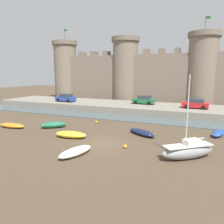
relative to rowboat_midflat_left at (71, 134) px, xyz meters
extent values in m
plane|color=#4C3D2D|center=(4.00, -0.49, -0.38)|extent=(160.00, 160.00, 0.00)
cube|color=#47565B|center=(4.00, 12.01, -0.33)|extent=(80.00, 4.50, 0.10)
cube|color=gray|center=(4.00, 19.26, 0.23)|extent=(62.18, 10.00, 1.22)
cube|color=#7A6B5B|center=(4.00, 29.81, 5.13)|extent=(50.18, 2.80, 11.02)
cylinder|color=#7A6B5B|center=(-21.09, 29.81, 6.63)|extent=(5.75, 5.75, 14.02)
cylinder|color=#706254|center=(-21.09, 29.81, 14.14)|extent=(6.44, 6.44, 1.00)
cylinder|color=#4C4742|center=(-21.09, 29.81, 16.14)|extent=(0.10, 0.10, 3.00)
cube|color=#19591E|center=(-20.64, 29.81, 17.34)|extent=(0.80, 0.04, 0.50)
cylinder|color=#7A6B5B|center=(-4.36, 29.81, 6.63)|extent=(5.75, 5.75, 14.02)
cylinder|color=#706254|center=(-4.36, 29.81, 14.14)|extent=(6.44, 6.44, 1.00)
cylinder|color=#7A6B5B|center=(12.36, 29.81, 6.63)|extent=(5.75, 5.75, 14.02)
cylinder|color=#706254|center=(12.36, 29.81, 14.14)|extent=(6.44, 6.44, 1.00)
cylinder|color=#4C4742|center=(12.36, 29.81, 16.14)|extent=(0.10, 0.10, 3.00)
cube|color=#19591E|center=(12.81, 29.81, 17.34)|extent=(0.80, 0.04, 0.50)
cube|color=#746557|center=(-15.79, 29.81, 11.19)|extent=(1.10, 2.52, 1.10)
cube|color=#746557|center=(-12.49, 29.81, 11.19)|extent=(1.10, 2.52, 1.10)
cube|color=#746557|center=(-9.19, 29.81, 11.19)|extent=(1.10, 2.52, 1.10)
cube|color=#746557|center=(0.70, 29.81, 11.19)|extent=(1.10, 2.52, 1.10)
cube|color=#746557|center=(4.00, 29.81, 11.19)|extent=(1.10, 2.52, 1.10)
cube|color=#746557|center=(7.30, 29.81, 11.19)|extent=(1.10, 2.52, 1.10)
ellipsoid|color=yellow|center=(0.00, 0.00, -0.02)|extent=(3.70, 1.82, 0.72)
ellipsoid|color=#F2F246|center=(0.00, 0.00, 0.04)|extent=(3.03, 1.44, 0.40)
cube|color=beige|center=(-0.27, -0.04, 0.08)|extent=(0.35, 1.18, 0.06)
cube|color=beige|center=(1.37, 0.18, 0.06)|extent=(0.38, 0.78, 0.08)
ellipsoid|color=#234793|center=(14.86, 7.14, -0.08)|extent=(1.87, 3.26, 0.60)
ellipsoid|color=blue|center=(14.86, 7.14, -0.02)|extent=(1.49, 2.66, 0.33)
cube|color=beige|center=(14.92, 7.36, 0.02)|extent=(0.98, 0.44, 0.06)
cube|color=beige|center=(14.55, 5.98, 0.00)|extent=(0.67, 0.43, 0.08)
ellipsoid|color=gray|center=(12.18, -1.23, 0.22)|extent=(4.47, 4.04, 1.18)
cube|color=silver|center=(12.18, -1.23, 0.77)|extent=(3.91, 3.52, 0.08)
cube|color=silver|center=(12.45, -1.01, 1.03)|extent=(1.56, 1.50, 0.44)
cylinder|color=silver|center=(12.00, -1.38, 3.66)|extent=(0.10, 0.10, 5.71)
cylinder|color=silver|center=(12.54, -0.93, 1.26)|extent=(1.69, 1.42, 0.08)
ellipsoid|color=#141E3D|center=(6.88, 4.06, -0.08)|extent=(3.90, 3.04, 0.59)
ellipsoid|color=navy|center=(6.88, 4.06, -0.02)|extent=(3.17, 2.45, 0.33)
cube|color=beige|center=(6.63, 4.21, 0.02)|extent=(0.71, 0.98, 0.06)
cube|color=beige|center=(8.15, 3.27, 0.00)|extent=(0.59, 0.71, 0.08)
ellipsoid|color=#1E6B47|center=(-4.50, 2.85, 0.02)|extent=(3.28, 3.05, 0.80)
ellipsoid|color=#339266|center=(-4.50, 2.85, 0.08)|extent=(2.66, 2.46, 0.44)
cube|color=beige|center=(-4.32, 3.01, 0.12)|extent=(0.80, 0.89, 0.06)
cube|color=beige|center=(-5.49, 2.01, 0.10)|extent=(0.63, 0.67, 0.08)
ellipsoid|color=silver|center=(3.25, -4.21, -0.06)|extent=(2.16, 3.76, 0.64)
ellipsoid|color=white|center=(3.25, -4.21, 0.00)|extent=(1.72, 3.07, 0.35)
cube|color=beige|center=(3.18, -4.46, 0.04)|extent=(1.10, 0.48, 0.06)
cube|color=beige|center=(3.61, -2.87, 0.02)|extent=(0.75, 0.45, 0.08)
ellipsoid|color=orange|center=(-9.48, 0.80, -0.08)|extent=(3.82, 1.42, 0.60)
ellipsoid|color=gold|center=(-9.48, 0.80, -0.02)|extent=(3.13, 1.12, 0.33)
cube|color=beige|center=(-9.20, 0.81, 0.02)|extent=(0.24, 1.11, 0.06)
cube|color=beige|center=(-10.95, 0.75, 0.00)|extent=(0.30, 0.72, 0.08)
sphere|color=orange|center=(6.62, -0.90, -0.19)|extent=(0.38, 0.38, 0.38)
sphere|color=orange|center=(-0.59, 7.27, -0.20)|extent=(0.36, 0.36, 0.36)
cube|color=red|center=(11.87, 18.57, 1.44)|extent=(4.17, 1.88, 0.80)
cube|color=#2D3842|center=(12.02, 18.57, 2.14)|extent=(2.32, 1.59, 0.64)
cylinder|color=black|center=(10.56, 17.78, 1.16)|extent=(0.65, 0.21, 0.64)
cylinder|color=black|center=(10.64, 19.48, 1.16)|extent=(0.65, 0.21, 0.64)
cylinder|color=black|center=(13.10, 17.67, 1.16)|extent=(0.65, 0.21, 0.64)
cylinder|color=black|center=(13.18, 19.37, 1.16)|extent=(0.65, 0.21, 0.64)
cube|color=#263F99|center=(-12.77, 17.49, 1.44)|extent=(4.17, 1.88, 0.80)
cube|color=#2D3842|center=(-12.62, 17.48, 2.14)|extent=(2.32, 1.59, 0.64)
cylinder|color=black|center=(-14.08, 16.69, 1.16)|extent=(0.65, 0.21, 0.64)
cylinder|color=black|center=(-14.00, 18.39, 1.16)|extent=(0.65, 0.21, 0.64)
cylinder|color=black|center=(-11.54, 16.58, 1.16)|extent=(0.65, 0.21, 0.64)
cylinder|color=black|center=(-11.46, 18.28, 1.16)|extent=(0.65, 0.21, 0.64)
cube|color=#1E6638|center=(2.72, 20.30, 1.44)|extent=(4.17, 1.88, 0.80)
cube|color=#2D3842|center=(2.87, 20.30, 2.14)|extent=(2.32, 1.59, 0.64)
cylinder|color=black|center=(1.41, 19.51, 1.16)|extent=(0.65, 0.21, 0.64)
cylinder|color=black|center=(1.49, 21.21, 1.16)|extent=(0.65, 0.21, 0.64)
cylinder|color=black|center=(3.95, 19.40, 1.16)|extent=(0.65, 0.21, 0.64)
cylinder|color=black|center=(4.03, 21.09, 1.16)|extent=(0.65, 0.21, 0.64)
camera|label=1|loc=(13.11, -19.41, 6.63)|focal=35.00mm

